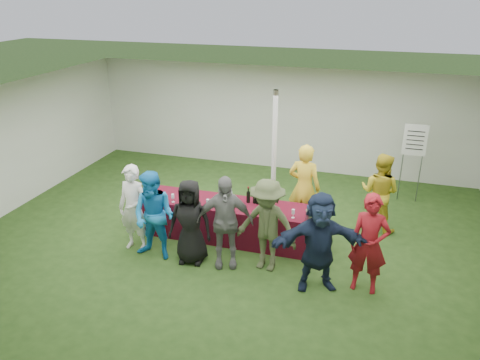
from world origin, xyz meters
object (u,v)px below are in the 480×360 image
(customer_4, at_px, (267,226))
(staff_pourer, at_px, (304,188))
(dump_bucket, at_px, (313,215))
(wine_list_sign, at_px, (414,146))
(staff_back, at_px, (379,192))
(customer_3, at_px, (224,222))
(serving_table, at_px, (230,221))
(customer_6, at_px, (369,244))
(customer_1, at_px, (154,216))
(customer_2, at_px, (190,222))
(customer_0, at_px, (134,208))
(customer_5, at_px, (319,242))

(customer_4, bearing_deg, staff_pourer, 86.24)
(staff_pourer, relative_size, customer_4, 1.07)
(dump_bucket, height_order, wine_list_sign, wine_list_sign)
(staff_pourer, distance_m, staff_back, 1.49)
(customer_4, bearing_deg, customer_3, -163.63)
(serving_table, bearing_deg, customer_6, -19.93)
(customer_4, xyz_separation_m, customer_6, (1.68, -0.13, 0.00))
(dump_bucket, xyz_separation_m, customer_6, (0.99, -0.72, -0.00))
(wine_list_sign, bearing_deg, dump_bucket, -119.50)
(customer_1, height_order, customer_3, customer_3)
(customer_2, relative_size, customer_4, 0.93)
(customer_1, bearing_deg, customer_0, 167.41)
(wine_list_sign, distance_m, customer_2, 5.36)
(staff_pourer, bearing_deg, customer_0, 40.06)
(customer_0, height_order, customer_1, customer_0)
(staff_back, bearing_deg, customer_2, 55.59)
(staff_back, height_order, customer_6, customer_6)
(customer_3, bearing_deg, staff_pourer, 41.08)
(customer_3, bearing_deg, customer_6, -17.94)
(customer_2, bearing_deg, staff_back, 28.34)
(staff_back, bearing_deg, serving_table, 44.68)
(staff_pourer, distance_m, customer_0, 3.30)
(customer_5, relative_size, customer_6, 1.00)
(wine_list_sign, bearing_deg, staff_pourer, -135.73)
(dump_bucket, relative_size, customer_2, 0.17)
(dump_bucket, bearing_deg, serving_table, 172.22)
(customer_0, bearing_deg, customer_6, 4.99)
(customer_1, height_order, customer_5, customer_5)
(serving_table, xyz_separation_m, customer_5, (1.85, -1.11, 0.46))
(customer_2, distance_m, customer_3, 0.62)
(staff_back, height_order, customer_3, customer_3)
(customer_0, xyz_separation_m, customer_5, (3.40, -0.23, 0.01))
(wine_list_sign, distance_m, staff_pourer, 2.91)
(wine_list_sign, distance_m, customer_6, 3.87)
(staff_back, distance_m, customer_0, 4.75)
(staff_back, distance_m, customer_1, 4.39)
(customer_1, relative_size, customer_4, 0.99)
(serving_table, height_order, wine_list_sign, wine_list_sign)
(customer_3, bearing_deg, staff_back, 23.32)
(customer_0, relative_size, customer_5, 0.99)
(customer_4, bearing_deg, wine_list_sign, 64.73)
(dump_bucket, bearing_deg, customer_0, -168.15)
(serving_table, xyz_separation_m, staff_back, (2.70, 1.22, 0.43))
(staff_pourer, distance_m, customer_6, 2.21)
(serving_table, xyz_separation_m, staff_pourer, (1.27, 0.82, 0.52))
(wine_list_sign, height_order, customer_2, wine_list_sign)
(customer_0, distance_m, customer_1, 0.52)
(wine_list_sign, bearing_deg, customer_1, -138.63)
(customer_1, xyz_separation_m, customer_2, (0.66, 0.07, -0.05))
(dump_bucket, distance_m, customer_4, 0.91)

